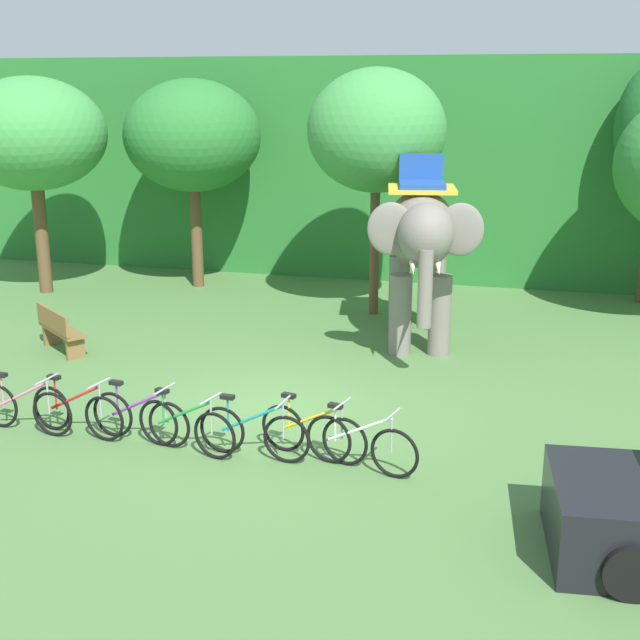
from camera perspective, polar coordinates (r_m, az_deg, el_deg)
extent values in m
plane|color=#4C753D|center=(13.89, -3.33, -6.10)|extent=(80.00, 80.00, 0.00)
cube|color=#28702D|center=(25.31, 5.41, 10.64)|extent=(36.00, 6.00, 5.84)
cylinder|color=brown|center=(22.40, -18.34, 5.23)|extent=(0.33, 0.33, 2.74)
ellipsoid|color=#3D8E42|center=(22.11, -18.93, 11.87)|extent=(3.59, 3.59, 2.74)
cylinder|color=brown|center=(22.17, -8.37, 5.62)|extent=(0.30, 0.30, 2.63)
ellipsoid|color=#28702D|center=(21.87, -8.64, 12.27)|extent=(3.45, 3.45, 2.80)
cylinder|color=brown|center=(19.23, 3.71, 4.68)|extent=(0.22, 0.22, 2.95)
ellipsoid|color=#3D8E42|center=(18.90, 3.86, 12.70)|extent=(3.06, 3.06, 2.70)
ellipsoid|color=slate|center=(17.08, 6.85, 6.18)|extent=(1.89, 3.10, 1.50)
cylinder|color=slate|center=(16.56, 8.13, 0.33)|extent=(0.44, 0.44, 1.60)
cylinder|color=slate|center=(16.53, 5.47, 0.39)|extent=(0.44, 0.44, 1.60)
cylinder|color=slate|center=(18.30, 7.78, 1.83)|extent=(0.44, 0.44, 1.60)
cylinder|color=slate|center=(18.27, 5.37, 1.88)|extent=(0.44, 0.44, 1.60)
ellipsoid|color=slate|center=(15.07, 7.18, 5.85)|extent=(1.18, 1.26, 1.10)
ellipsoid|color=slate|center=(15.26, 9.50, 6.07)|extent=(0.86, 0.30, 0.96)
ellipsoid|color=slate|center=(15.19, 4.82, 6.19)|extent=(0.86, 0.30, 0.96)
cylinder|color=slate|center=(14.81, 7.14, 2.12)|extent=(0.26, 0.26, 1.40)
cone|color=beige|center=(14.80, 8.03, 3.46)|extent=(0.22, 0.57, 0.21)
cone|color=beige|center=(14.78, 6.33, 3.50)|extent=(0.22, 0.57, 0.21)
cube|color=gold|center=(17.07, 6.92, 8.82)|extent=(1.54, 1.51, 0.08)
cube|color=#1E4799|center=(17.06, 6.93, 9.12)|extent=(1.08, 1.24, 0.10)
cube|color=#1E4799|center=(17.53, 6.89, 10.22)|extent=(0.90, 0.26, 0.56)
cylinder|color=slate|center=(18.56, 6.63, 5.54)|extent=(0.08, 0.08, 0.90)
torus|color=black|center=(13.38, -17.70, -6.10)|extent=(0.71, 0.12, 0.71)
cylinder|color=pink|center=(13.61, -19.55, -4.77)|extent=(0.97, 0.14, 0.54)
cylinder|color=pink|center=(13.84, -20.75, -4.50)|extent=(0.03, 0.03, 0.52)
cube|color=black|center=(13.76, -20.86, -3.49)|extent=(0.21, 0.12, 0.06)
cylinder|color=#9E9EA3|center=(13.31, -17.97, -4.95)|extent=(0.03, 0.03, 0.55)
cylinder|color=#9E9EA3|center=(13.22, -18.07, -3.85)|extent=(0.08, 0.52, 0.03)
torus|color=black|center=(13.62, -17.74, -5.72)|extent=(0.71, 0.17, 0.71)
torus|color=black|center=(13.00, -14.43, -6.49)|extent=(0.71, 0.17, 0.71)
cylinder|color=red|center=(13.23, -16.29, -5.07)|extent=(0.96, 0.21, 0.54)
cylinder|color=red|center=(13.46, -17.51, -4.76)|extent=(0.03, 0.03, 0.52)
cube|color=black|center=(13.38, -17.61, -3.72)|extent=(0.21, 0.13, 0.06)
cylinder|color=#9E9EA3|center=(12.92, -14.69, -5.30)|extent=(0.03, 0.03, 0.55)
cylinder|color=#9E9EA3|center=(12.83, -14.78, -4.18)|extent=(0.12, 0.52, 0.03)
torus|color=black|center=(13.12, -13.88, -6.23)|extent=(0.71, 0.16, 0.71)
torus|color=black|center=(12.57, -10.20, -7.00)|extent=(0.71, 0.16, 0.71)
cylinder|color=purple|center=(12.76, -12.23, -5.55)|extent=(0.97, 0.19, 0.54)
cylinder|color=purple|center=(12.97, -13.60, -5.24)|extent=(0.03, 0.03, 0.52)
cube|color=black|center=(12.88, -13.67, -4.16)|extent=(0.21, 0.13, 0.06)
cylinder|color=#9E9EA3|center=(12.50, -10.45, -5.78)|extent=(0.03, 0.03, 0.55)
cylinder|color=#9E9EA3|center=(12.40, -10.51, -4.62)|extent=(0.11, 0.52, 0.03)
torus|color=black|center=(12.67, -10.90, -6.86)|extent=(0.70, 0.21, 0.71)
torus|color=black|center=(12.11, -7.16, -7.79)|extent=(0.70, 0.21, 0.71)
cylinder|color=green|center=(12.30, -9.22, -6.23)|extent=(0.95, 0.27, 0.54)
cylinder|color=green|center=(12.51, -10.60, -5.86)|extent=(0.03, 0.03, 0.52)
cube|color=black|center=(12.42, -10.66, -4.74)|extent=(0.22, 0.14, 0.06)
cylinder|color=#9E9EA3|center=(12.02, -7.40, -6.52)|extent=(0.03, 0.03, 0.55)
cylinder|color=#9E9EA3|center=(11.92, -7.45, -5.32)|extent=(0.15, 0.51, 0.03)
torus|color=black|center=(12.28, -6.65, -7.41)|extent=(0.71, 0.11, 0.71)
torus|color=black|center=(11.90, -2.28, -8.10)|extent=(0.71, 0.11, 0.71)
cylinder|color=teal|center=(12.00, -4.64, -6.64)|extent=(0.97, 0.13, 0.54)
cylinder|color=teal|center=(12.14, -6.26, -6.36)|extent=(0.03, 0.03, 0.52)
cube|color=black|center=(12.05, -6.30, -5.21)|extent=(0.21, 0.12, 0.06)
cylinder|color=#9E9EA3|center=(11.81, -2.52, -6.82)|extent=(0.03, 0.03, 0.55)
cylinder|color=#9E9EA3|center=(11.71, -2.54, -5.60)|extent=(0.08, 0.52, 0.03)
torus|color=black|center=(12.27, -2.52, -7.33)|extent=(0.70, 0.22, 0.71)
torus|color=black|center=(11.84, 1.70, -8.23)|extent=(0.70, 0.22, 0.71)
cylinder|color=yellow|center=(11.96, -0.56, -6.66)|extent=(0.95, 0.27, 0.54)
cylinder|color=yellow|center=(12.13, -2.13, -6.29)|extent=(0.03, 0.03, 0.52)
cube|color=black|center=(12.03, -2.14, -5.15)|extent=(0.22, 0.14, 0.06)
cylinder|color=#9E9EA3|center=(11.75, 1.49, -6.94)|extent=(0.03, 0.03, 0.55)
cylinder|color=#9E9EA3|center=(11.64, 1.50, -5.71)|extent=(0.15, 0.51, 0.03)
torus|color=black|center=(11.90, 0.60, -8.09)|extent=(0.70, 0.22, 0.71)
torus|color=black|center=(11.51, 5.08, -9.01)|extent=(0.70, 0.22, 0.71)
cylinder|color=silver|center=(11.61, 2.71, -7.40)|extent=(0.95, 0.27, 0.54)
cylinder|color=silver|center=(11.75, 1.04, -7.02)|extent=(0.03, 0.03, 0.52)
cube|color=black|center=(11.66, 1.05, -5.85)|extent=(0.22, 0.14, 0.06)
cylinder|color=#9E9EA3|center=(11.42, 4.88, -7.69)|extent=(0.03, 0.03, 0.55)
cylinder|color=#9E9EA3|center=(11.31, 4.91, -6.43)|extent=(0.15, 0.51, 0.03)
cylinder|color=black|center=(9.59, 20.46, -15.73)|extent=(0.65, 0.24, 0.64)
cylinder|color=black|center=(11.14, 18.70, -10.94)|extent=(0.65, 0.24, 0.64)
cube|color=brown|center=(17.42, -17.07, -0.65)|extent=(1.43, 1.23, 0.06)
cube|color=brown|center=(17.29, -17.69, 0.01)|extent=(1.23, 0.96, 0.40)
cube|color=brown|center=(18.02, -17.71, -0.90)|extent=(0.28, 0.33, 0.45)
cube|color=brown|center=(16.94, -16.26, -1.83)|extent=(0.28, 0.33, 0.45)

